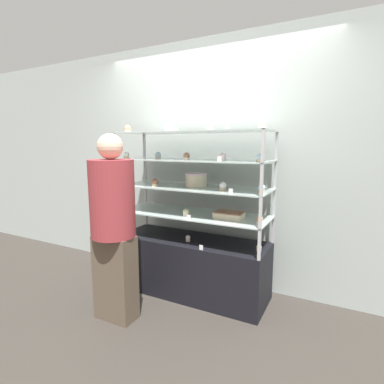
% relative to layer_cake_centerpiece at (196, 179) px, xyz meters
% --- Properties ---
extents(ground_plane, '(20.00, 20.00, 0.00)m').
position_rel_layer_cake_centerpiece_xyz_m(ground_plane, '(-0.01, -0.06, -1.17)').
color(ground_plane, '#38332D').
extents(back_wall, '(8.00, 0.05, 2.60)m').
position_rel_layer_cake_centerpiece_xyz_m(back_wall, '(-0.01, 0.35, 0.13)').
color(back_wall, '#A8B2AD').
rests_on(back_wall, ground_plane).
extents(display_base, '(1.51, 0.53, 0.57)m').
position_rel_layer_cake_centerpiece_xyz_m(display_base, '(-0.01, -0.06, -0.88)').
color(display_base, black).
rests_on(display_base, ground_plane).
extents(display_riser_lower, '(1.51, 0.53, 0.26)m').
position_rel_layer_cake_centerpiece_xyz_m(display_riser_lower, '(-0.01, -0.06, -0.34)').
color(display_riser_lower, '#B7B7BC').
rests_on(display_riser_lower, display_base).
extents(display_riser_middle, '(1.51, 0.53, 0.26)m').
position_rel_layer_cake_centerpiece_xyz_m(display_riser_middle, '(-0.01, -0.06, -0.08)').
color(display_riser_middle, '#B7B7BC').
rests_on(display_riser_middle, display_riser_lower).
extents(display_riser_upper, '(1.51, 0.53, 0.26)m').
position_rel_layer_cake_centerpiece_xyz_m(display_riser_upper, '(-0.01, -0.06, 0.19)').
color(display_riser_upper, '#B7B7BC').
rests_on(display_riser_upper, display_riser_middle).
extents(display_riser_top, '(1.51, 0.53, 0.26)m').
position_rel_layer_cake_centerpiece_xyz_m(display_riser_top, '(-0.01, -0.06, 0.45)').
color(display_riser_top, '#B7B7BC').
rests_on(display_riser_top, display_riser_upper).
extents(layer_cake_centerpiece, '(0.22, 0.22, 0.13)m').
position_rel_layer_cake_centerpiece_xyz_m(layer_cake_centerpiece, '(0.00, 0.00, 0.00)').
color(layer_cake_centerpiece, beige).
rests_on(layer_cake_centerpiece, display_riser_middle).
extents(sheet_cake_frosted, '(0.26, 0.18, 0.06)m').
position_rel_layer_cake_centerpiece_xyz_m(sheet_cake_frosted, '(0.38, -0.08, -0.30)').
color(sheet_cake_frosted, beige).
rests_on(sheet_cake_frosted, display_riser_lower).
extents(cupcake_0, '(0.05, 0.05, 0.06)m').
position_rel_layer_cake_centerpiece_xyz_m(cupcake_0, '(-0.73, -0.11, -0.56)').
color(cupcake_0, '#CCB28C').
rests_on(cupcake_0, display_base).
extents(cupcake_1, '(0.05, 0.05, 0.06)m').
position_rel_layer_cake_centerpiece_xyz_m(cupcake_1, '(-0.02, -0.15, -0.56)').
color(cupcake_1, beige).
rests_on(cupcake_1, display_base).
extents(cupcake_2, '(0.05, 0.05, 0.06)m').
position_rel_layer_cake_centerpiece_xyz_m(cupcake_2, '(0.67, -0.10, -0.56)').
color(cupcake_2, '#CCB28C').
rests_on(cupcake_2, display_base).
extents(price_tag_0, '(0.04, 0.00, 0.04)m').
position_rel_layer_cake_centerpiece_xyz_m(price_tag_0, '(0.21, -0.31, -0.57)').
color(price_tag_0, white).
rests_on(price_tag_0, display_base).
extents(cupcake_3, '(0.06, 0.06, 0.07)m').
position_rel_layer_cake_centerpiece_xyz_m(cupcake_3, '(-0.72, -0.19, -0.30)').
color(cupcake_3, '#CCB28C').
rests_on(cupcake_3, display_riser_lower).
extents(cupcake_4, '(0.06, 0.06, 0.07)m').
position_rel_layer_cake_centerpiece_xyz_m(cupcake_4, '(-0.01, -0.20, -0.30)').
color(cupcake_4, beige).
rests_on(cupcake_4, display_riser_lower).
extents(cupcake_5, '(0.06, 0.06, 0.07)m').
position_rel_layer_cake_centerpiece_xyz_m(cupcake_5, '(0.69, -0.16, -0.30)').
color(cupcake_5, white).
rests_on(cupcake_5, display_riser_lower).
extents(price_tag_1, '(0.04, 0.00, 0.04)m').
position_rel_layer_cake_centerpiece_xyz_m(price_tag_1, '(0.08, -0.31, -0.31)').
color(price_tag_1, white).
rests_on(price_tag_1, display_riser_lower).
extents(cupcake_6, '(0.06, 0.06, 0.08)m').
position_rel_layer_cake_centerpiece_xyz_m(cupcake_6, '(-0.71, -0.17, -0.03)').
color(cupcake_6, beige).
rests_on(cupcake_6, display_riser_middle).
extents(cupcake_7, '(0.06, 0.06, 0.08)m').
position_rel_layer_cake_centerpiece_xyz_m(cupcake_7, '(-0.35, -0.20, -0.03)').
color(cupcake_7, '#CCB28C').
rests_on(cupcake_7, display_riser_middle).
extents(cupcake_8, '(0.06, 0.06, 0.08)m').
position_rel_layer_cake_centerpiece_xyz_m(cupcake_8, '(0.35, -0.16, -0.03)').
color(cupcake_8, '#CCB28C').
rests_on(cupcake_8, display_riser_middle).
extents(cupcake_9, '(0.06, 0.06, 0.08)m').
position_rel_layer_cake_centerpiece_xyz_m(cupcake_9, '(0.69, -0.14, -0.03)').
color(cupcake_9, '#CCB28C').
rests_on(cupcake_9, display_riser_middle).
extents(price_tag_2, '(0.04, 0.00, 0.04)m').
position_rel_layer_cake_centerpiece_xyz_m(price_tag_2, '(0.47, -0.31, -0.04)').
color(price_tag_2, white).
rests_on(price_tag_2, display_riser_middle).
extents(cupcake_10, '(0.06, 0.06, 0.07)m').
position_rel_layer_cake_centerpiece_xyz_m(cupcake_10, '(-0.73, -0.17, 0.23)').
color(cupcake_10, '#CCB28C').
rests_on(cupcake_10, display_riser_upper).
extents(cupcake_11, '(0.06, 0.06, 0.07)m').
position_rel_layer_cake_centerpiece_xyz_m(cupcake_11, '(-0.37, -0.11, 0.23)').
color(cupcake_11, beige).
rests_on(cupcake_11, display_riser_upper).
extents(cupcake_12, '(0.06, 0.06, 0.07)m').
position_rel_layer_cake_centerpiece_xyz_m(cupcake_12, '(-0.01, -0.19, 0.23)').
color(cupcake_12, beige).
rests_on(cupcake_12, display_riser_upper).
extents(cupcake_13, '(0.06, 0.06, 0.07)m').
position_rel_layer_cake_centerpiece_xyz_m(cupcake_13, '(0.35, -0.17, 0.23)').
color(cupcake_13, white).
rests_on(cupcake_13, display_riser_upper).
extents(cupcake_14, '(0.06, 0.06, 0.07)m').
position_rel_layer_cake_centerpiece_xyz_m(cupcake_14, '(0.68, -0.20, 0.23)').
color(cupcake_14, '#CCB28C').
rests_on(cupcake_14, display_riser_upper).
extents(price_tag_3, '(0.04, 0.00, 0.04)m').
position_rel_layer_cake_centerpiece_xyz_m(price_tag_3, '(0.37, -0.31, 0.22)').
color(price_tag_3, white).
rests_on(price_tag_3, display_riser_upper).
extents(cupcake_15, '(0.07, 0.07, 0.08)m').
position_rel_layer_cake_centerpiece_xyz_m(cupcake_15, '(-0.71, -0.16, 0.50)').
color(cupcake_15, beige).
rests_on(cupcake_15, display_riser_top).
extents(cupcake_16, '(0.07, 0.07, 0.08)m').
position_rel_layer_cake_centerpiece_xyz_m(cupcake_16, '(-0.23, -0.15, 0.50)').
color(cupcake_16, white).
rests_on(cupcake_16, display_riser_top).
extents(cupcake_17, '(0.07, 0.07, 0.08)m').
position_rel_layer_cake_centerpiece_xyz_m(cupcake_17, '(0.23, -0.18, 0.50)').
color(cupcake_17, beige).
rests_on(cupcake_17, display_riser_top).
extents(cupcake_18, '(0.07, 0.07, 0.08)m').
position_rel_layer_cake_centerpiece_xyz_m(cupcake_18, '(0.68, -0.16, 0.50)').
color(cupcake_18, beige).
rests_on(cupcake_18, display_riser_top).
extents(price_tag_4, '(0.04, 0.00, 0.04)m').
position_rel_layer_cake_centerpiece_xyz_m(price_tag_4, '(0.43, -0.31, 0.49)').
color(price_tag_4, white).
rests_on(price_tag_4, display_riser_top).
extents(donut_glazed, '(0.14, 0.14, 0.04)m').
position_rel_layer_cake_centerpiece_xyz_m(donut_glazed, '(-0.28, 0.01, 0.48)').
color(donut_glazed, '#EFE5CC').
rests_on(donut_glazed, display_riser_top).
extents(customer_figure, '(0.37, 0.37, 1.59)m').
position_rel_layer_cake_centerpiece_xyz_m(customer_figure, '(-0.39, -0.77, -0.31)').
color(customer_figure, brown).
rests_on(customer_figure, ground_plane).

